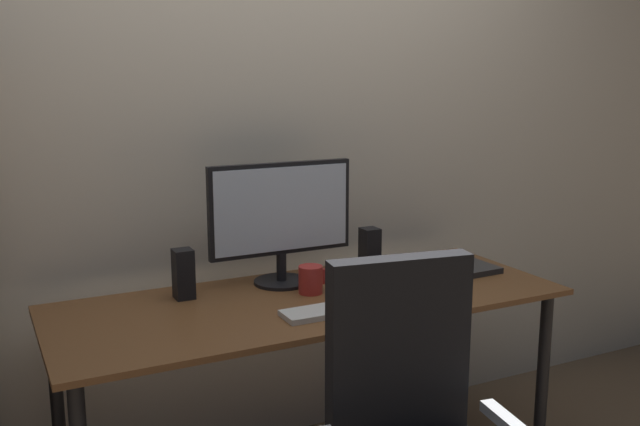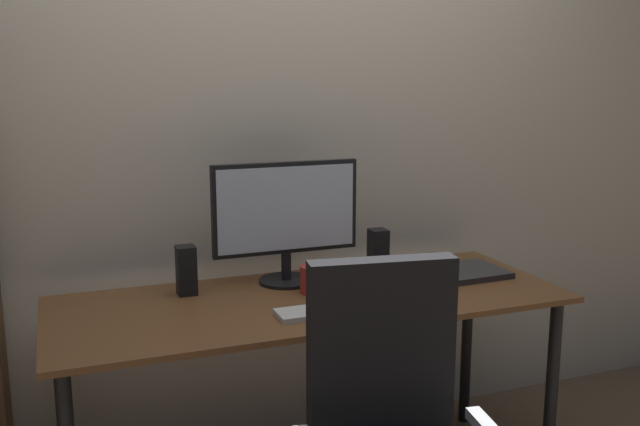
# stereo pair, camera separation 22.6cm
# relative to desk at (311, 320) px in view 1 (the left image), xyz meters

# --- Properties ---
(back_wall) EXTENTS (6.40, 0.10, 2.60)m
(back_wall) POSITION_rel_desk_xyz_m (0.00, 0.50, 0.64)
(back_wall) COLOR beige
(back_wall) RESTS_ON ground
(desk) EXTENTS (1.74, 0.67, 0.74)m
(desk) POSITION_rel_desk_xyz_m (0.00, 0.00, 0.00)
(desk) COLOR brown
(desk) RESTS_ON ground
(monitor) EXTENTS (0.54, 0.20, 0.44)m
(monitor) POSITION_rel_desk_xyz_m (-0.02, 0.19, 0.33)
(monitor) COLOR black
(monitor) RESTS_ON desk
(keyboard) EXTENTS (0.29, 0.11, 0.02)m
(keyboard) POSITION_rel_desk_xyz_m (-0.03, -0.17, 0.09)
(keyboard) COLOR silver
(keyboard) RESTS_ON desk
(mouse) EXTENTS (0.07, 0.10, 0.03)m
(mouse) POSITION_rel_desk_xyz_m (0.21, -0.17, 0.10)
(mouse) COLOR black
(mouse) RESTS_ON desk
(coffee_mug) EXTENTS (0.10, 0.08, 0.10)m
(coffee_mug) POSITION_rel_desk_xyz_m (0.02, 0.04, 0.13)
(coffee_mug) COLOR #B72D28
(coffee_mug) RESTS_ON desk
(laptop) EXTENTS (0.33, 0.24, 0.02)m
(laptop) POSITION_rel_desk_xyz_m (0.62, 0.04, 0.09)
(laptop) COLOR #2D2D30
(laptop) RESTS_ON desk
(speaker_left) EXTENTS (0.06, 0.07, 0.17)m
(speaker_left) POSITION_rel_desk_xyz_m (-0.39, 0.18, 0.17)
(speaker_left) COLOR black
(speaker_left) RESTS_ON desk
(speaker_right) EXTENTS (0.06, 0.07, 0.17)m
(speaker_right) POSITION_rel_desk_xyz_m (0.34, 0.18, 0.17)
(speaker_right) COLOR black
(speaker_right) RESTS_ON desk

